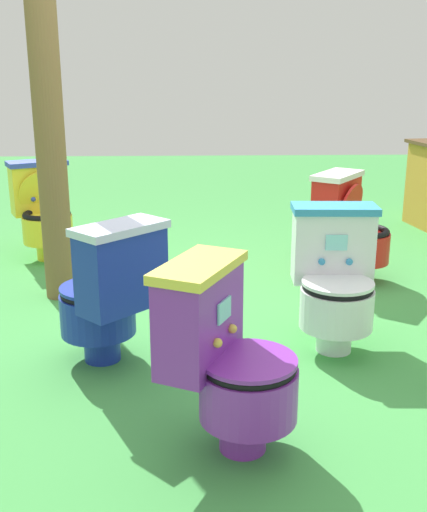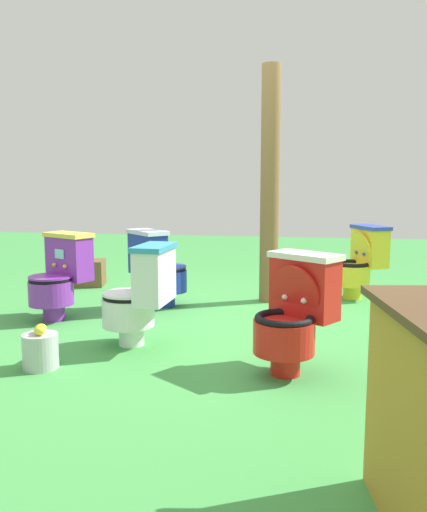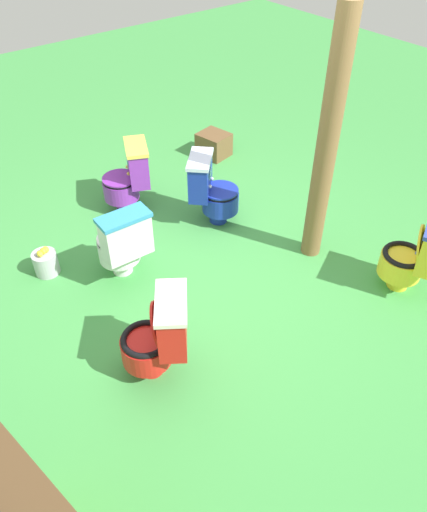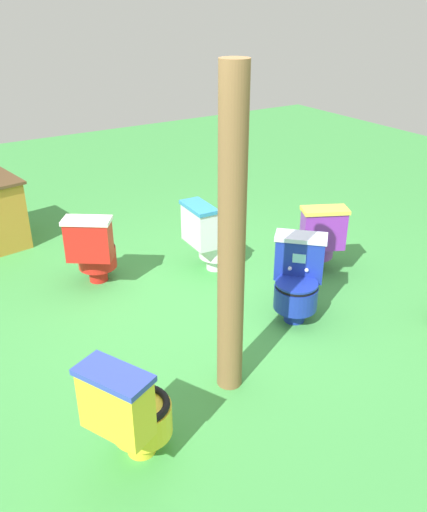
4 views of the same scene
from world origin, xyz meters
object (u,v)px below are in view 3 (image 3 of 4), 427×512
object	(u,v)px
toilet_yellow	(416,256)
toilet_red	(158,336)
lemon_bucket	(46,262)
wooden_post	(327,146)
toilet_purple	(128,177)
small_crate	(214,145)
toilet_blue	(211,190)
toilet_white	(122,243)

from	to	relation	value
toilet_yellow	toilet_red	bearing A→B (deg)	138.78
lemon_bucket	wooden_post	bearing A→B (deg)	-121.15
toilet_purple	toilet_yellow	size ratio (longest dim) A/B	1.00
toilet_red	small_crate	world-z (taller)	toilet_red
toilet_blue	small_crate	bearing A→B (deg)	-174.74
toilet_white	wooden_post	xyz separation A→B (m)	(-0.80, -1.57, 0.75)
toilet_yellow	toilet_blue	bearing A→B (deg)	85.36
toilet_white	lemon_bucket	size ratio (longest dim) A/B	2.63
toilet_blue	wooden_post	bearing A→B (deg)	68.65
wooden_post	lemon_bucket	size ratio (longest dim) A/B	8.10
toilet_red	wooden_post	bearing A→B (deg)	-46.29
toilet_purple	wooden_post	world-z (taller)	wooden_post
toilet_white	lemon_bucket	distance (m)	0.77
toilet_white	toilet_purple	bearing A→B (deg)	58.86
toilet_white	wooden_post	size ratio (longest dim) A/B	0.32
toilet_yellow	wooden_post	xyz separation A→B (m)	(0.88, 0.28, 0.74)
wooden_post	toilet_white	bearing A→B (deg)	62.96
toilet_white	lemon_bucket	xyz separation A→B (m)	(0.48, 0.55, -0.25)
toilet_yellow	toilet_red	distance (m)	2.27
toilet_blue	small_crate	size ratio (longest dim) A/B	2.04
toilet_purple	toilet_yellow	world-z (taller)	same
toilet_yellow	wooden_post	distance (m)	1.19
toilet_white	toilet_yellow	distance (m)	2.50
toilet_red	wooden_post	size ratio (longest dim) A/B	0.32
wooden_post	small_crate	bearing A→B (deg)	-12.02
toilet_purple	small_crate	xyz separation A→B (m)	(0.35, -1.40, -0.23)
lemon_bucket	toilet_purple	bearing A→B (deg)	-69.89
toilet_blue	toilet_white	world-z (taller)	same
toilet_purple	toilet_blue	xyz separation A→B (m)	(-0.72, -0.53, 0.00)
small_crate	toilet_yellow	bearing A→B (deg)	176.94
toilet_purple	toilet_red	size ratio (longest dim) A/B	1.00
toilet_white	lemon_bucket	world-z (taller)	toilet_white
toilet_purple	wooden_post	distance (m)	2.09
toilet_yellow	small_crate	distance (m)	2.95
toilet_red	wooden_post	distance (m)	2.07
small_crate	lemon_bucket	xyz separation A→B (m)	(-0.77, 2.55, -0.03)
small_crate	toilet_purple	bearing A→B (deg)	103.95
small_crate	toilet_blue	bearing A→B (deg)	140.63
small_crate	lemon_bucket	distance (m)	2.67
toilet_red	lemon_bucket	xyz separation A→B (m)	(1.55, 0.21, -0.26)
toilet_purple	toilet_white	xyz separation A→B (m)	(-0.90, 0.61, 0.00)
small_crate	toilet_white	bearing A→B (deg)	121.88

